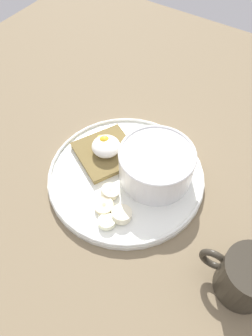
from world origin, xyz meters
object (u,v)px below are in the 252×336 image
(banana_slice_left, at_px, (108,191))
(banana_slice_back, at_px, (107,222))
(oatmeal_bowl, at_px, (156,164))
(banana_slice_right, at_px, (122,214))
(coffee_mug, at_px, (246,277))
(toast_slice, at_px, (107,152))
(banana_slice_front, at_px, (104,206))
(poached_egg, at_px, (106,146))

(banana_slice_left, height_order, banana_slice_back, banana_slice_left)
(oatmeal_bowl, xyz_separation_m, banana_slice_back, (0.02, 0.13, -0.03))
(banana_slice_right, distance_m, coffee_mug, 0.21)
(toast_slice, distance_m, coffee_mug, 0.32)
(toast_slice, xyz_separation_m, banana_slice_front, (-0.06, 0.10, -0.00))
(banana_slice_front, bearing_deg, banana_slice_right, -176.13)
(poached_egg, xyz_separation_m, banana_slice_left, (-0.05, 0.07, -0.02))
(toast_slice, bearing_deg, banana_slice_right, 135.86)
(toast_slice, distance_m, banana_slice_left, 0.09)
(banana_slice_right, bearing_deg, poached_egg, -44.07)
(banana_slice_right, relative_size, coffee_mug, 0.36)
(banana_slice_front, relative_size, banana_slice_back, 0.91)
(banana_slice_left, relative_size, coffee_mug, 0.41)
(banana_slice_front, bearing_deg, oatmeal_bowl, -109.57)
(banana_slice_left, distance_m, coffee_mug, 0.25)
(banana_slice_left, bearing_deg, coffee_mug, 174.80)
(banana_slice_back, bearing_deg, banana_slice_front, -45.87)
(banana_slice_right, bearing_deg, banana_slice_back, 60.63)
(coffee_mug, bearing_deg, banana_slice_right, 0.92)
(oatmeal_bowl, distance_m, toast_slice, 0.11)
(oatmeal_bowl, bearing_deg, banana_slice_front, 70.43)
(banana_slice_front, bearing_deg, coffee_mug, -178.66)
(toast_slice, bearing_deg, coffee_mug, 163.17)
(oatmeal_bowl, xyz_separation_m, toast_slice, (0.10, 0.01, -0.03))
(banana_slice_front, height_order, coffee_mug, coffee_mug)
(banana_slice_front, xyz_separation_m, banana_slice_left, (0.01, -0.03, 0.00))
(banana_slice_left, bearing_deg, toast_slice, -52.49)
(banana_slice_right, bearing_deg, toast_slice, -44.14)
(banana_slice_front, distance_m, banana_slice_back, 0.03)
(banana_slice_right, xyz_separation_m, coffee_mug, (-0.21, -0.00, 0.02))
(banana_slice_back, distance_m, banana_slice_right, 0.03)
(toast_slice, distance_m, banana_slice_back, 0.15)
(banana_slice_left, xyz_separation_m, coffee_mug, (-0.25, 0.02, 0.02))
(banana_slice_right, bearing_deg, banana_slice_left, -30.08)
(toast_slice, xyz_separation_m, coffee_mug, (-0.31, 0.09, 0.02))
(oatmeal_bowl, xyz_separation_m, poached_egg, (0.10, 0.01, -0.01))
(banana_slice_back, bearing_deg, oatmeal_bowl, -97.64)
(poached_egg, height_order, banana_slice_right, poached_egg)
(banana_slice_front, distance_m, banana_slice_left, 0.03)
(oatmeal_bowl, bearing_deg, toast_slice, 4.47)
(banana_slice_left, distance_m, banana_slice_back, 0.06)
(banana_slice_front, bearing_deg, toast_slice, -56.55)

